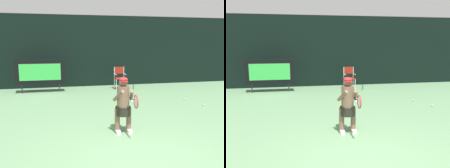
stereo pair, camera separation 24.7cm
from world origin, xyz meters
TOP-DOWN VIEW (x-y plane):
  - ground at (0.00, -0.19)m, footprint 18.00×22.00m
  - backdrop_screen at (0.00, 8.50)m, footprint 18.00×0.12m
  - scoreboard at (-2.30, 7.23)m, footprint 2.20×0.21m
  - umpire_chair at (1.44, 7.32)m, footprint 0.52×0.44m
  - water_bottle at (2.01, 6.90)m, footprint 0.07×0.07m
  - tennis_player at (0.05, 1.52)m, footprint 0.53×0.60m
  - tennis_racket at (0.16, 0.89)m, footprint 0.03×0.60m
  - tennis_ball_loose at (3.58, 3.45)m, footprint 0.07×0.07m
  - tennis_ball_spare at (3.33, 4.35)m, footprint 0.07×0.07m

SIDE VIEW (x-z plane):
  - ground at x=0.00m, z-range -0.02..0.00m
  - tennis_ball_loose at x=3.58m, z-range 0.00..0.07m
  - tennis_ball_spare at x=3.33m, z-range 0.00..0.07m
  - water_bottle at x=2.01m, z-range -0.01..0.26m
  - umpire_chair at x=1.44m, z-range 0.08..1.16m
  - tennis_player at x=0.05m, z-range 0.05..1.47m
  - scoreboard at x=-2.30m, z-range 0.20..1.70m
  - tennis_racket at x=0.16m, z-range 0.79..1.11m
  - backdrop_screen at x=0.00m, z-range -0.02..3.64m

